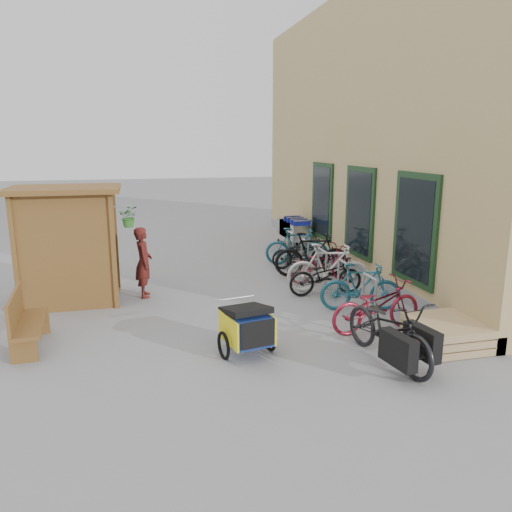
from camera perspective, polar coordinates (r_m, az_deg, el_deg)
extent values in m
plane|color=gray|center=(8.95, -0.82, -8.51)|extent=(80.00, 80.00, 0.00)
cube|color=tan|center=(15.15, 20.23, 12.97)|extent=(6.00, 13.00, 7.00)
cube|color=gray|center=(14.10, 9.27, -0.09)|extent=(0.18, 13.00, 0.30)
cube|color=#163218|center=(10.28, 17.71, 2.94)|extent=(0.06, 1.50, 2.20)
cube|color=black|center=(10.26, 17.57, 2.94)|extent=(0.02, 1.25, 1.95)
cube|color=#163218|center=(12.45, 11.74, 4.90)|extent=(0.06, 1.50, 2.20)
cube|color=black|center=(12.44, 11.61, 4.90)|extent=(0.02, 1.25, 1.95)
cube|color=#163218|center=(14.73, 7.56, 6.24)|extent=(0.06, 1.50, 2.20)
cube|color=black|center=(14.72, 7.45, 6.24)|extent=(0.02, 1.25, 1.95)
cube|color=brown|center=(10.43, -25.86, -0.12)|extent=(0.09, 0.09, 2.30)
cube|color=brown|center=(10.20, -15.95, 0.41)|extent=(0.09, 0.09, 2.30)
cube|color=brown|center=(11.68, -24.60, 1.26)|extent=(0.09, 0.09, 2.30)
cube|color=brown|center=(11.47, -15.75, 1.76)|extent=(0.09, 0.09, 2.30)
cube|color=brown|center=(11.05, -25.04, 0.62)|extent=(0.05, 1.30, 2.30)
cube|color=brown|center=(10.31, -20.94, 0.18)|extent=(1.80, 0.05, 2.30)
cube|color=brown|center=(11.51, -20.23, 1.48)|extent=(1.80, 0.05, 2.30)
cube|color=brown|center=(10.74, -21.07, 7.14)|extent=(2.15, 1.65, 0.10)
cube|color=brown|center=(10.99, -21.50, -0.47)|extent=(1.30, 1.15, 0.04)
cube|color=brown|center=(10.87, -21.76, 2.61)|extent=(1.30, 1.15, 0.04)
cylinder|color=#A5A8AD|center=(10.05, -15.23, 5.48)|extent=(0.36, 0.02, 0.02)
imported|color=#2C6924|center=(10.07, -14.31, 4.40)|extent=(0.38, 0.33, 0.42)
cylinder|color=#A5A8AD|center=(9.35, 13.46, -5.19)|extent=(0.05, 0.05, 0.84)
cylinder|color=#A5A8AD|center=(9.77, 12.12, -4.33)|extent=(0.05, 0.05, 0.84)
cylinder|color=#A5A8AD|center=(9.45, 12.90, -2.32)|extent=(0.05, 0.50, 0.05)
cylinder|color=#A5A8AD|center=(10.38, 10.45, -3.25)|extent=(0.05, 0.05, 0.84)
cylinder|color=#A5A8AD|center=(10.82, 9.37, -2.55)|extent=(0.05, 0.05, 0.84)
cylinder|color=#A5A8AD|center=(10.50, 9.98, -0.68)|extent=(0.05, 0.50, 0.05)
cylinder|color=#A5A8AD|center=(11.44, 8.00, -1.66)|extent=(0.05, 0.05, 0.84)
cylinder|color=#A5A8AD|center=(11.89, 7.11, -1.08)|extent=(0.05, 0.05, 0.84)
cylinder|color=#A5A8AD|center=(11.57, 7.61, 0.65)|extent=(0.05, 0.50, 0.05)
cylinder|color=#A5A8AD|center=(12.53, 5.97, -0.34)|extent=(0.05, 0.05, 0.84)
cylinder|color=#A5A8AD|center=(12.99, 5.23, 0.15)|extent=(0.05, 0.05, 0.84)
cylinder|color=#A5A8AD|center=(12.68, 5.64, 1.76)|extent=(0.05, 0.50, 0.05)
cylinder|color=#A5A8AD|center=(13.64, 4.28, 0.77)|extent=(0.05, 0.05, 0.84)
cylinder|color=#A5A8AD|center=(14.11, 3.65, 1.18)|extent=(0.05, 0.05, 0.84)
cylinder|color=#A5A8AD|center=(13.79, 3.98, 2.69)|extent=(0.05, 0.50, 0.05)
cube|color=tan|center=(8.89, 20.83, -9.04)|extent=(1.00, 1.20, 0.12)
cube|color=tan|center=(8.84, 20.90, -8.19)|extent=(1.00, 1.20, 0.12)
cube|color=tan|center=(8.80, 20.97, -7.34)|extent=(1.00, 1.20, 0.12)
cube|color=brown|center=(8.88, -24.45, -7.04)|extent=(0.54, 1.49, 0.06)
cube|color=brown|center=(8.84, -25.86, -5.40)|extent=(0.15, 1.47, 0.49)
cube|color=brown|center=(8.42, -25.02, -9.74)|extent=(0.39, 0.09, 0.39)
cube|color=brown|center=(9.50, -23.71, -7.09)|extent=(0.39, 0.09, 0.39)
cube|color=silver|center=(15.43, 4.78, 2.77)|extent=(0.53, 0.82, 0.50)
cube|color=#18229F|center=(14.98, 5.31, 3.78)|extent=(0.53, 0.04, 0.17)
cylinder|color=silver|center=(14.94, 5.36, 4.02)|extent=(0.56, 0.03, 0.03)
cylinder|color=black|center=(15.14, 4.39, 0.58)|extent=(0.04, 0.12, 0.12)
cube|color=silver|center=(15.74, 4.39, 2.98)|extent=(0.53, 0.82, 0.50)
cube|color=#18229F|center=(15.30, 4.90, 3.97)|extent=(0.53, 0.04, 0.17)
cylinder|color=silver|center=(15.26, 4.94, 4.21)|extent=(0.56, 0.03, 0.03)
cylinder|color=black|center=(15.46, 4.00, 0.83)|extent=(0.04, 0.12, 0.12)
cube|color=silver|center=(16.06, 4.01, 3.18)|extent=(0.53, 0.82, 0.50)
cube|color=#18229F|center=(15.62, 4.50, 4.16)|extent=(0.53, 0.04, 0.17)
cylinder|color=silver|center=(15.58, 4.54, 4.39)|extent=(0.56, 0.03, 0.03)
cylinder|color=black|center=(15.78, 3.62, 1.08)|extent=(0.04, 0.12, 0.12)
cube|color=silver|center=(16.38, 3.65, 3.37)|extent=(0.53, 0.82, 0.50)
cube|color=#18229F|center=(15.93, 4.12, 4.34)|extent=(0.53, 0.04, 0.17)
cylinder|color=silver|center=(15.90, 4.15, 4.56)|extent=(0.56, 0.03, 0.03)
cylinder|color=black|center=(16.09, 3.26, 1.32)|extent=(0.04, 0.12, 0.12)
cube|color=navy|center=(7.86, -1.05, -8.15)|extent=(0.72, 0.87, 0.45)
cube|color=yellow|center=(7.74, -3.17, -8.49)|extent=(0.18, 0.76, 0.45)
cube|color=yellow|center=(7.98, 1.00, -7.81)|extent=(0.18, 0.76, 0.45)
cube|color=black|center=(7.50, 0.22, -8.95)|extent=(0.54, 0.13, 0.41)
cube|color=black|center=(7.80, -1.20, -6.17)|extent=(0.77, 0.85, 0.22)
torus|color=black|center=(7.80, -3.73, -10.19)|extent=(0.14, 0.45, 0.45)
torus|color=black|center=(8.10, 1.54, -9.28)|extent=(0.14, 0.45, 0.45)
cylinder|color=#B7B7BC|center=(7.40, 1.08, -11.50)|extent=(0.16, 0.65, 0.03)
cylinder|color=#B7B7BC|center=(8.10, -2.29, -4.82)|extent=(0.61, 0.15, 0.03)
imported|color=black|center=(7.82, 14.91, -8.05)|extent=(0.99, 2.09, 1.05)
cube|color=black|center=(7.30, 15.92, -10.28)|extent=(0.28, 0.67, 0.45)
cube|color=black|center=(7.67, 18.43, -9.30)|extent=(0.28, 0.67, 0.45)
cube|color=orange|center=(7.46, 17.24, -9.42)|extent=(0.15, 0.20, 0.12)
imported|color=maroon|center=(10.93, -12.73, -0.70)|extent=(0.36, 0.55, 1.52)
imported|color=maroon|center=(9.04, 13.59, -5.50)|extent=(1.85, 0.87, 0.94)
imported|color=#1A5669|center=(10.06, 11.87, -3.47)|extent=(1.66, 0.81, 0.96)
imported|color=black|center=(10.96, 7.97, -2.22)|extent=(1.66, 0.60, 0.87)
imported|color=silver|center=(11.14, 8.29, -1.37)|extent=(1.91, 0.95, 1.10)
imported|color=maroon|center=(11.99, 7.48, -0.85)|extent=(1.77, 0.84, 0.89)
imported|color=black|center=(12.38, 6.42, 0.15)|extent=(1.92, 0.86, 1.12)
imported|color=black|center=(13.22, 5.20, 0.33)|extent=(1.62, 0.71, 0.83)
imported|color=#1A5669|center=(13.55, 4.69, 1.08)|extent=(1.77, 0.95, 1.02)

